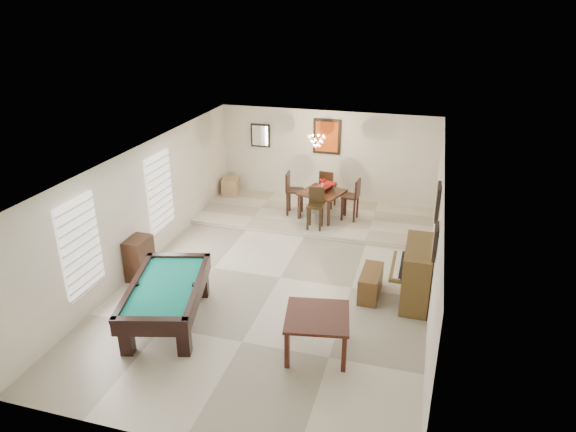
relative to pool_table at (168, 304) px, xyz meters
The scene contains 26 objects.
ground_plane 2.55m from the pool_table, 54.24° to the left, with size 6.00×9.00×0.02m, color beige.
wall_back 6.77m from the pool_table, 77.32° to the left, with size 6.00×0.04×2.60m, color silver.
wall_front 3.01m from the pool_table, 59.02° to the right, with size 6.00×0.04×2.60m, color silver.
wall_left 2.72m from the pool_table, 126.73° to the left, with size 0.04×9.00×2.60m, color silver.
wall_right 5.01m from the pool_table, 24.58° to the left, with size 0.04×9.00×2.60m, color silver.
ceiling 3.36m from the pool_table, 54.24° to the left, with size 6.00×9.00×0.04m, color white.
dining_step 5.51m from the pool_table, 74.45° to the left, with size 6.00×2.50×0.12m, color beige.
window_left_front 1.82m from the pool_table, behind, with size 0.06×1.00×1.70m, color white.
window_left_rear 3.21m from the pool_table, 119.50° to the left, with size 0.06×1.00×1.70m, color white.
pool_table is the anchor object (origin of this frame).
square_table 2.74m from the pool_table, ahead, with size 1.02×1.02×0.70m, color black, non-canonical shape.
upright_piano 4.52m from the pool_table, 25.70° to the left, with size 0.77×1.38×1.15m, color brown, non-canonical shape.
piano_bench 3.85m from the pool_table, 29.34° to the left, with size 0.36×0.94×0.52m, color brown.
apothecary_chest 1.82m from the pool_table, 135.80° to the left, with size 0.40×0.60×0.89m, color black.
dining_table 5.44m from the pool_table, 72.15° to the left, with size 0.98×0.98×0.81m, color black, non-canonical shape.
flower_vase 5.48m from the pool_table, 72.15° to the left, with size 0.13×0.13×0.22m, color #B20F0F, non-canonical shape.
dining_chair_south 4.72m from the pool_table, 69.38° to the left, with size 0.38×0.38×1.02m, color black, non-canonical shape.
dining_chair_north 6.15m from the pool_table, 74.25° to the left, with size 0.38×0.38×1.04m, color black, non-canonical shape.
dining_chair_west 5.26m from the pool_table, 79.70° to the left, with size 0.41×0.41×1.12m, color black, non-canonical shape.
dining_chair_east 5.74m from the pool_table, 65.40° to the left, with size 0.40×0.40×1.08m, color black, non-canonical shape.
corner_bench 6.17m from the pool_table, 101.34° to the left, with size 0.44×0.55×0.49m, color tan.
chandelier 5.75m from the pool_table, 74.31° to the left, with size 0.44×0.44×0.60m, color #FFE5B2, non-canonical shape.
back_painting 6.84m from the pool_table, 77.24° to the left, with size 0.75×0.06×0.95m, color #D84C14.
back_mirror 6.67m from the pool_table, 93.75° to the left, with size 0.55×0.06×0.65m, color white.
right_picture_upper 5.24m from the pool_table, 27.89° to the left, with size 0.06×0.55×0.65m, color slate.
right_picture_lower 4.74m from the pool_table, 13.27° to the left, with size 0.06×0.45×0.55m, color gray.
Camera 1 is at (2.70, -8.91, 5.38)m, focal length 32.00 mm.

